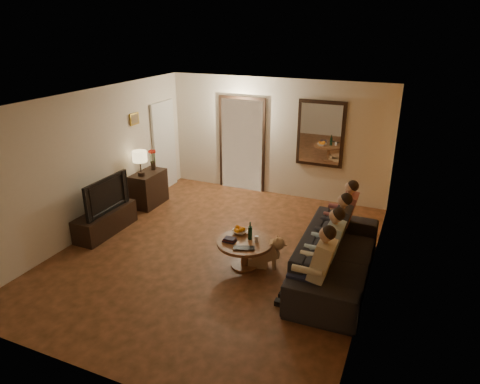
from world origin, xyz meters
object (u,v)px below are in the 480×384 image
at_px(coffee_table, 245,254).
at_px(person_d, 342,219).
at_px(table_lamp, 140,163).
at_px(tv, 102,194).
at_px(dresser, 149,189).
at_px(wine_bottle, 250,230).
at_px(laptop, 244,250).
at_px(dog, 264,251).
at_px(bowl, 240,232).
at_px(person_b, 326,251).
at_px(tv_stand, 106,221).
at_px(person_a, 316,272).
at_px(person_c, 335,234).
at_px(sofa, 336,257).

bearing_deg(coffee_table, person_d, 40.60).
height_order(table_lamp, tv, table_lamp).
height_order(dresser, tv, tv).
bearing_deg(tv, wine_bottle, -89.80).
bearing_deg(dresser, laptop, -31.29).
bearing_deg(dresser, coffee_table, -27.97).
relative_size(dog, bowl, 2.16).
xyz_separation_m(person_b, coffee_table, (-1.31, 0.08, -0.38)).
height_order(tv_stand, person_a, person_a).
bearing_deg(table_lamp, dog, -20.73).
xyz_separation_m(table_lamp, person_b, (4.17, -1.37, -0.40)).
relative_size(person_b, laptop, 3.65).
bearing_deg(tv, person_a, -100.42).
xyz_separation_m(table_lamp, tv, (0.00, -1.21, -0.23)).
xyz_separation_m(person_c, person_d, (0.00, 0.60, 0.00)).
bearing_deg(person_a, person_d, 90.00).
xyz_separation_m(tv, coffee_table, (2.86, -0.09, -0.54)).
relative_size(tv_stand, tv, 1.17).
height_order(person_c, dog, person_c).
bearing_deg(person_b, wine_bottle, 172.03).
xyz_separation_m(sofa, person_a, (-0.10, -0.90, 0.23)).
bearing_deg(tv, tv_stand, 0.00).
distance_m(table_lamp, laptop, 3.39).
relative_size(person_a, person_d, 1.00).
bearing_deg(bowl, table_lamp, 158.08).
xyz_separation_m(dog, wine_bottle, (-0.25, -0.00, 0.32)).
relative_size(person_b, wine_bottle, 3.87).
relative_size(tv, dog, 2.01).
xyz_separation_m(tv, person_d, (4.17, 1.03, -0.16)).
xyz_separation_m(dresser, person_d, (4.17, -0.39, 0.24)).
bearing_deg(person_c, table_lamp, 169.48).
bearing_deg(table_lamp, laptop, -28.08).
bearing_deg(coffee_table, laptop, -70.35).
bearing_deg(table_lamp, person_b, -18.24).
height_order(sofa, person_c, person_c).
bearing_deg(tv_stand, bowl, 2.78).
relative_size(person_a, person_c, 1.00).
bearing_deg(laptop, person_a, -38.37).
distance_m(table_lamp, tv_stand, 1.44).
height_order(table_lamp, person_d, table_lamp).
bearing_deg(person_b, person_d, 90.00).
bearing_deg(laptop, wine_bottle, 77.26).
height_order(dog, laptop, dog).
xyz_separation_m(dresser, bowl, (2.68, -1.30, 0.12)).
height_order(person_c, coffee_table, person_c).
distance_m(tv, dog, 3.19).
xyz_separation_m(tv, person_a, (4.17, -0.77, -0.16)).
xyz_separation_m(person_b, wine_bottle, (-1.26, 0.18, 0.01)).
distance_m(dresser, dog, 3.46).
relative_size(table_lamp, wine_bottle, 1.74).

